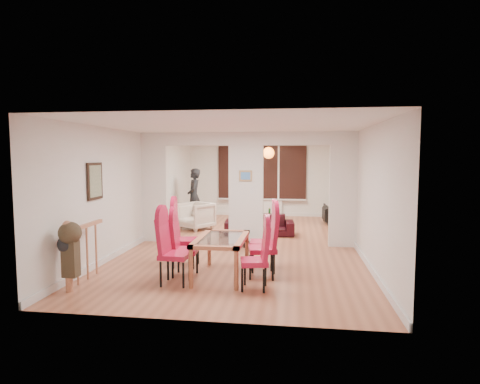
% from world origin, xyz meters
% --- Properties ---
extents(floor, '(5.00, 9.00, 0.01)m').
position_xyz_m(floor, '(0.00, 0.00, 0.00)').
color(floor, '#AA6244').
rests_on(floor, ground).
extents(room_walls, '(5.00, 9.00, 2.60)m').
position_xyz_m(room_walls, '(0.00, 0.00, 1.30)').
color(room_walls, silver).
rests_on(room_walls, floor).
extents(divider_wall, '(5.00, 0.18, 2.60)m').
position_xyz_m(divider_wall, '(0.00, 0.00, 1.30)').
color(divider_wall, white).
rests_on(divider_wall, floor).
extents(bay_window_blinds, '(3.00, 0.08, 1.80)m').
position_xyz_m(bay_window_blinds, '(0.00, 4.44, 1.50)').
color(bay_window_blinds, black).
rests_on(bay_window_blinds, room_walls).
extents(radiator, '(1.40, 0.08, 0.50)m').
position_xyz_m(radiator, '(0.00, 4.40, 0.30)').
color(radiator, white).
rests_on(radiator, floor).
extents(pendant_light, '(0.36, 0.36, 0.36)m').
position_xyz_m(pendant_light, '(0.30, 3.30, 2.15)').
color(pendant_light, orange).
rests_on(pendant_light, room_walls).
extents(stair_newel, '(0.40, 1.20, 1.10)m').
position_xyz_m(stair_newel, '(-2.25, -3.20, 0.55)').
color(stair_newel, '#BB7756').
rests_on(stair_newel, floor).
extents(wall_poster, '(0.04, 0.52, 0.67)m').
position_xyz_m(wall_poster, '(-2.47, -2.40, 1.60)').
color(wall_poster, gray).
rests_on(wall_poster, room_walls).
extents(pillar_photo, '(0.30, 0.03, 0.25)m').
position_xyz_m(pillar_photo, '(0.00, -0.10, 1.60)').
color(pillar_photo, '#4C8CD8').
rests_on(pillar_photo, divider_wall).
extents(dining_table, '(0.81, 1.44, 0.68)m').
position_xyz_m(dining_table, '(-0.10, -2.62, 0.34)').
color(dining_table, '#A45B3C').
rests_on(dining_table, floor).
extents(dining_chair_la, '(0.47, 0.47, 1.11)m').
position_xyz_m(dining_chair_la, '(-0.76, -3.13, 0.56)').
color(dining_chair_la, '#AD1135').
rests_on(dining_chair_la, floor).
extents(dining_chair_lb, '(0.45, 0.45, 1.04)m').
position_xyz_m(dining_chair_lb, '(-0.73, -2.67, 0.52)').
color(dining_chair_lb, '#AD1135').
rests_on(dining_chair_lb, floor).
extents(dining_chair_lc, '(0.51, 0.51, 1.14)m').
position_xyz_m(dining_chair_lc, '(-0.88, -2.08, 0.57)').
color(dining_chair_lc, '#AD1135').
rests_on(dining_chair_lc, floor).
extents(dining_chair_ra, '(0.48, 0.48, 1.02)m').
position_xyz_m(dining_chair_ra, '(0.52, -3.20, 0.51)').
color(dining_chair_ra, '#AD1135').
rests_on(dining_chair_ra, floor).
extents(dining_chair_rb, '(0.53, 0.53, 1.14)m').
position_xyz_m(dining_chair_rb, '(0.59, -2.56, 0.57)').
color(dining_chair_rb, '#AD1135').
rests_on(dining_chair_rb, floor).
extents(dining_chair_rc, '(0.48, 0.48, 1.11)m').
position_xyz_m(dining_chair_rc, '(0.54, -2.02, 0.56)').
color(dining_chair_rc, '#AD1135').
rests_on(dining_chair_rc, floor).
extents(sofa, '(1.84, 0.84, 0.52)m').
position_xyz_m(sofa, '(0.22, 1.10, 0.26)').
color(sofa, black).
rests_on(sofa, floor).
extents(armchair, '(1.13, 1.14, 0.76)m').
position_xyz_m(armchair, '(-1.62, 1.65, 0.38)').
color(armchair, beige).
rests_on(armchair, floor).
extents(person, '(0.69, 0.54, 1.68)m').
position_xyz_m(person, '(-1.89, 2.50, 0.84)').
color(person, black).
rests_on(person, floor).
extents(television, '(0.97, 0.21, 0.55)m').
position_xyz_m(television, '(2.00, 3.17, 0.28)').
color(television, black).
rests_on(television, floor).
extents(coffee_table, '(1.08, 0.65, 0.23)m').
position_xyz_m(coffee_table, '(0.13, 2.72, 0.12)').
color(coffee_table, black).
rests_on(coffee_table, floor).
extents(bottle, '(0.07, 0.07, 0.27)m').
position_xyz_m(bottle, '(0.38, 2.71, 0.37)').
color(bottle, '#143F19').
rests_on(bottle, coffee_table).
extents(bowl, '(0.22, 0.22, 0.05)m').
position_xyz_m(bowl, '(0.24, 2.70, 0.26)').
color(bowl, black).
rests_on(bowl, coffee_table).
extents(shoes, '(0.26, 0.28, 0.11)m').
position_xyz_m(shoes, '(-0.02, -0.32, 0.05)').
color(shoes, black).
rests_on(shoes, floor).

